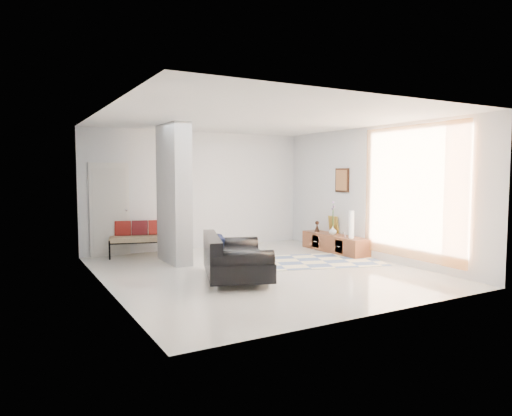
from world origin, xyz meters
TOP-DOWN VIEW (x-y plane):
  - floor at (0.00, 0.00)m, footprint 6.00×6.00m
  - ceiling at (0.00, 0.00)m, footprint 6.00×6.00m
  - wall_back at (0.00, 3.00)m, footprint 6.00×0.00m
  - wall_front at (0.00, -3.00)m, footprint 6.00×0.00m
  - wall_left at (-2.75, 0.00)m, footprint 0.00×6.00m
  - wall_right at (2.75, 0.00)m, footprint 0.00×6.00m
  - partition_column at (-1.10, 1.60)m, footprint 0.35×1.20m
  - hallway_door at (-2.10, 2.96)m, footprint 0.85×0.06m
  - curtain at (2.67, -1.15)m, footprint 0.00×2.55m
  - wall_art at (2.72, 0.95)m, footprint 0.04×0.45m
  - media_console at (2.52, 0.95)m, footprint 0.45×1.93m
  - loveseat at (-0.73, -0.34)m, footprint 1.54×1.98m
  - daybed at (-1.42, 2.64)m, footprint 1.66×1.02m
  - area_rug at (1.60, 0.20)m, footprint 2.68×2.18m
  - cylinder_lamp at (2.50, 0.35)m, footprint 0.11×0.11m
  - bronze_figurine at (2.47, 1.55)m, footprint 0.14×0.14m
  - vase at (2.47, 0.95)m, footprint 0.20×0.20m

SIDE VIEW (x-z plane):
  - floor at x=0.00m, z-range 0.00..0.00m
  - area_rug at x=1.60m, z-range 0.00..0.01m
  - media_console at x=2.52m, z-range -0.20..0.60m
  - loveseat at x=-0.73m, z-range -0.03..0.73m
  - daybed at x=-1.42m, z-range 0.04..0.81m
  - vase at x=2.47m, z-range 0.40..0.59m
  - bronze_figurine at x=2.47m, z-range 0.40..0.66m
  - cylinder_lamp at x=2.50m, z-range 0.40..0.99m
  - hallway_door at x=-2.10m, z-range 0.00..2.04m
  - partition_column at x=-1.10m, z-range 0.00..2.80m
  - wall_back at x=0.00m, z-range -1.60..4.40m
  - wall_front at x=0.00m, z-range -1.60..4.40m
  - wall_left at x=-2.75m, z-range -1.60..4.40m
  - wall_right at x=2.75m, z-range -1.60..4.40m
  - curtain at x=2.67m, z-range 0.17..2.72m
  - wall_art at x=2.72m, z-range 1.38..1.92m
  - ceiling at x=0.00m, z-range 2.80..2.80m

